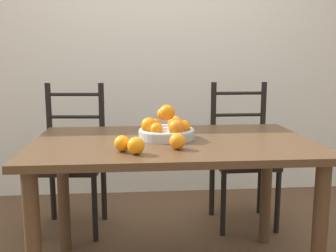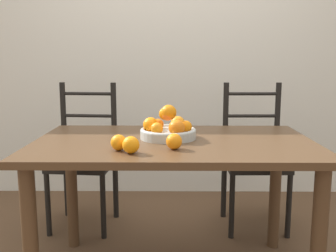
{
  "view_description": "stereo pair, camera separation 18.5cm",
  "coord_description": "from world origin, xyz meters",
  "views": [
    {
      "loc": [
        -0.2,
        -1.99,
        1.19
      ],
      "look_at": [
        -0.03,
        -0.04,
        0.85
      ],
      "focal_mm": 42.0,
      "sensor_mm": 36.0,
      "label": 1
    },
    {
      "loc": [
        -0.01,
        -2.0,
        1.19
      ],
      "look_at": [
        -0.03,
        -0.04,
        0.85
      ],
      "focal_mm": 42.0,
      "sensor_mm": 36.0,
      "label": 2
    }
  ],
  "objects": [
    {
      "name": "orange_loose_1",
      "position": [
        -0.0,
        -0.21,
        0.81
      ],
      "size": [
        0.08,
        0.08,
        0.08
      ],
      "color": "orange",
      "rests_on": "dining_table"
    },
    {
      "name": "orange_loose_0",
      "position": [
        -0.26,
        -0.23,
        0.81
      ],
      "size": [
        0.07,
        0.07,
        0.07
      ],
      "color": "orange",
      "rests_on": "dining_table"
    },
    {
      "name": "orange_loose_2",
      "position": [
        -0.19,
        -0.29,
        0.81
      ],
      "size": [
        0.08,
        0.08,
        0.08
      ],
      "color": "orange",
      "rests_on": "dining_table"
    },
    {
      "name": "fruit_bowl",
      "position": [
        -0.03,
        0.04,
        0.82
      ],
      "size": [
        0.3,
        0.3,
        0.18
      ],
      "color": "#B2B7B2",
      "rests_on": "dining_table"
    },
    {
      "name": "dining_table",
      "position": [
        0.0,
        0.0,
        0.66
      ],
      "size": [
        1.44,
        0.9,
        0.77
      ],
      "color": "#4C331E",
      "rests_on": "ground_plane"
    },
    {
      "name": "chair_right",
      "position": [
        0.58,
        0.72,
        0.47
      ],
      "size": [
        0.43,
        0.41,
        1.02
      ],
      "rotation": [
        0.0,
        0.0,
        0.02
      ],
      "color": "black",
      "rests_on": "ground_plane"
    },
    {
      "name": "wall_back",
      "position": [
        0.0,
        1.45,
        1.3
      ],
      "size": [
        8.0,
        0.06,
        2.6
      ],
      "color": "silver",
      "rests_on": "ground_plane"
    },
    {
      "name": "chair_left",
      "position": [
        -0.63,
        0.71,
        0.47
      ],
      "size": [
        0.45,
        0.44,
        1.02
      ],
      "rotation": [
        0.0,
        0.0,
        -0.09
      ],
      "color": "black",
      "rests_on": "ground_plane"
    }
  ]
}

